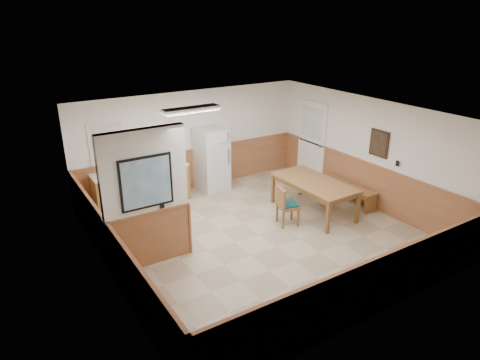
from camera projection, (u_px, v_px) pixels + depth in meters
ground at (259, 235)px, 8.76m from camera, size 6.00×6.00×0.00m
ceiling at (261, 115)px, 7.84m from camera, size 6.00×6.00×0.02m
back_wall at (192, 141)px, 10.66m from camera, size 6.00×0.02×2.50m
right_wall at (368, 153)px, 9.78m from camera, size 0.02×6.00×2.50m
left_wall at (106, 214)px, 6.82m from camera, size 0.02×6.00×2.50m
wainscot_back at (194, 169)px, 10.93m from camera, size 6.00×0.04×1.00m
wainscot_right at (364, 183)px, 10.05m from camera, size 0.04×6.00×1.00m
wainscot_left at (112, 254)px, 7.11m from camera, size 0.04×6.00×1.00m
partition_wall at (146, 201)px, 7.35m from camera, size 1.50×0.20×2.50m
kitchen_counter at (153, 184)px, 10.11m from camera, size 2.20×0.61×1.00m
exterior_door at (312, 141)px, 11.33m from camera, size 0.07×1.02×2.15m
kitchen_window at (107, 142)px, 9.50m from camera, size 0.80×0.04×1.00m
wall_painting at (379, 143)px, 9.42m from camera, size 0.04×0.50×0.60m
fluorescent_fixture at (191, 109)px, 8.49m from camera, size 1.20×0.30×0.09m
refrigerator at (212, 160)px, 10.71m from camera, size 0.74×0.74×1.59m
dining_table at (314, 185)px, 9.51m from camera, size 1.02×1.98×0.75m
dining_bench at (348, 188)px, 10.19m from camera, size 0.38×1.59×0.45m
dining_chair at (285, 203)px, 9.00m from camera, size 0.63×0.50×0.85m
fire_extinguisher at (173, 154)px, 10.15m from camera, size 0.12×0.12×0.47m
soap_bottle at (105, 170)px, 9.36m from camera, size 0.09×0.09×0.24m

